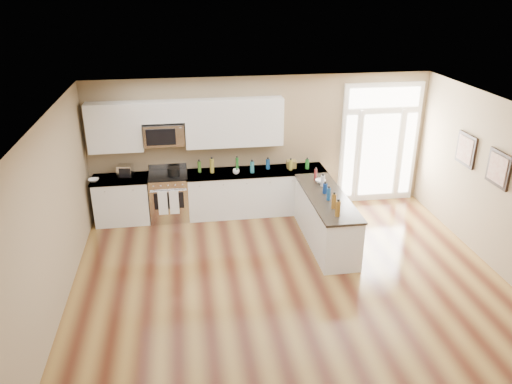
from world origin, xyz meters
The scene contains 20 objects.
ground centered at (0.00, 0.00, 0.00)m, with size 8.00×8.00×0.00m, color #482114.
room_shell centered at (0.00, 0.00, 1.71)m, with size 8.00×8.00×8.00m.
back_cabinet_left centered at (-2.87, 3.69, 0.44)m, with size 1.10×0.66×0.94m.
back_cabinet_right centered at (-0.16, 3.69, 0.44)m, with size 2.85×0.66×0.94m.
peninsula_cabinet centered at (0.93, 2.24, 0.43)m, with size 0.69×2.32×0.94m.
upper_cabinet_left centered at (-2.88, 3.83, 1.93)m, with size 1.04×0.33×0.95m, color silver.
upper_cabinet_right centered at (-0.57, 3.83, 1.93)m, with size 1.94×0.33×0.95m, color silver.
upper_cabinet_short centered at (-1.95, 3.83, 2.20)m, with size 0.82×0.33×0.40m, color silver.
microwave centered at (-1.95, 3.80, 1.76)m, with size 0.78×0.41×0.42m.
entry_door centered at (2.55, 3.95, 1.30)m, with size 1.70×0.10×2.60m.
wall_art_near centered at (3.47, 2.20, 1.70)m, with size 0.05×0.58×0.58m.
wall_art_far centered at (3.47, 1.20, 1.70)m, with size 0.05×0.58×0.58m.
kitchen_range centered at (-1.94, 3.69, 0.48)m, with size 0.77×0.68×1.08m.
stockpot centered at (-1.82, 3.63, 1.04)m, with size 0.24×0.24×0.18m, color black.
toaster_oven centered at (-2.76, 3.74, 1.06)m, with size 0.28×0.22×0.24m, color silver.
cardboard_box centered at (0.59, 3.74, 1.02)m, with size 0.19×0.14×0.16m, color brown.
bowl_left centered at (-3.35, 3.58, 0.96)m, with size 0.20×0.20×0.05m, color white.
bowl_peninsula centered at (0.97, 2.86, 0.97)m, with size 0.20×0.20×0.06m, color white.
cup_counter centered at (-0.58, 3.55, 0.99)m, with size 0.13×0.13×0.10m, color white.
counter_bottles centered at (0.26, 2.94, 1.06)m, with size 2.34×2.45×0.32m.
Camera 1 is at (-1.58, -5.72, 4.56)m, focal length 35.00 mm.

